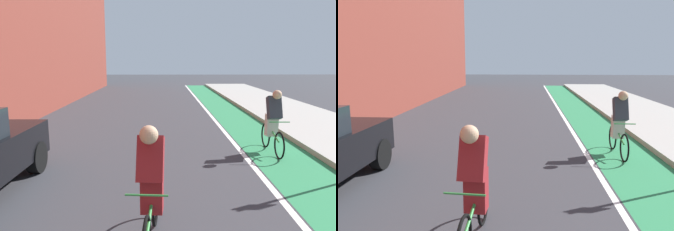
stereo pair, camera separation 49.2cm
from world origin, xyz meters
TOP-DOWN VIEW (x-y plane):
  - ground_plane at (0.00, 13.58)m, footprint 77.33×77.33m
  - bike_lane_paint at (3.35, 15.58)m, footprint 1.60×35.15m
  - lane_divider_stripe at (2.45, 15.58)m, footprint 0.12×35.15m
  - sidewalk_right at (5.88, 15.58)m, footprint 3.46×35.15m
  - cyclist_mid at (0.30, 8.64)m, footprint 0.48×1.70m
  - cyclist_trailing at (3.20, 12.70)m, footprint 0.48×1.71m

SIDE VIEW (x-z plane):
  - ground_plane at x=0.00m, z-range 0.00..0.00m
  - bike_lane_paint at x=3.35m, z-range 0.00..0.00m
  - lane_divider_stripe at x=2.45m, z-range 0.00..0.00m
  - sidewalk_right at x=5.88m, z-range 0.00..0.14m
  - cyclist_mid at x=0.30m, z-range 0.00..1.61m
  - cyclist_trailing at x=3.20m, z-range 0.00..1.61m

